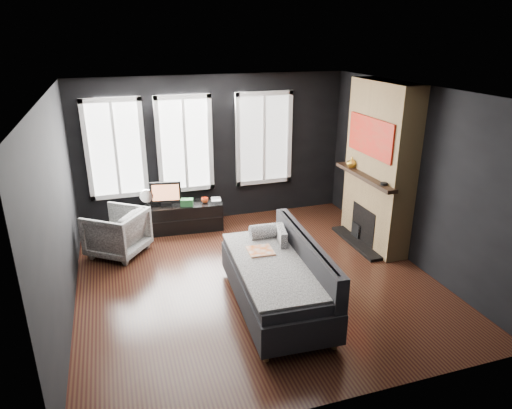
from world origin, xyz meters
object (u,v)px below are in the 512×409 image
object	(u,v)px
sofa	(275,275)
mug	(205,200)
book	(211,194)
monitor	(166,192)
armchair	(117,230)
media_console	(182,217)
mantel_vase	(352,162)

from	to	relation	value
sofa	mug	size ratio (longest dim) A/B	17.94
mug	book	bearing A→B (deg)	35.74
book	monitor	bearing A→B (deg)	-179.81
armchair	media_console	size ratio (longest dim) A/B	0.57
mug	book	size ratio (longest dim) A/B	0.51
monitor	mug	world-z (taller)	monitor
book	media_console	bearing A→B (deg)	-175.63
armchair	mantel_vase	world-z (taller)	mantel_vase
armchair	sofa	bearing A→B (deg)	77.07
media_console	mantel_vase	size ratio (longest dim) A/B	8.00
media_console	mug	bearing A→B (deg)	-3.44
media_console	monitor	distance (m)	0.55
armchair	book	distance (m)	1.84
armchair	monitor	distance (m)	1.16
media_console	mantel_vase	world-z (taller)	mantel_vase
mug	monitor	bearing A→B (deg)	171.79
media_console	mantel_vase	bearing A→B (deg)	-16.54
book	mantel_vase	world-z (taller)	mantel_vase
sofa	mantel_vase	distance (m)	2.84
media_console	book	distance (m)	0.68
sofa	media_console	distance (m)	2.96
monitor	book	world-z (taller)	monitor
monitor	mug	distance (m)	0.71
sofa	monitor	size ratio (longest dim) A/B	4.04
sofa	media_console	size ratio (longest dim) A/B	1.51
sofa	monitor	bearing A→B (deg)	112.22
book	mantel_vase	xyz separation A→B (m)	(2.22, -1.09, 0.70)
monitor	mantel_vase	size ratio (longest dim) A/B	3.00
monitor	mug	size ratio (longest dim) A/B	4.44
sofa	armchair	bearing A→B (deg)	133.50
mug	media_console	bearing A→B (deg)	172.48
armchair	media_console	distance (m)	1.31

